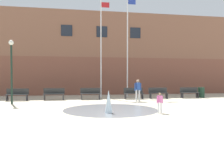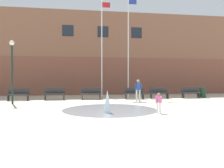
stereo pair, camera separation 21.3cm
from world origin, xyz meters
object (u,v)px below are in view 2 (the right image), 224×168
object	(u,v)px
park_bench_far_right	(190,92)
park_bench_far_left	(18,94)
park_bench_near_trashcan	(159,93)
child_in_fountain	(159,101)
flagpole_left	(102,45)
park_bench_under_left_flagpole	(91,93)
park_bench_center	(134,93)
lamp_post_left_lane	(12,63)
teen_by_trashcan	(138,89)
trash_can	(202,93)
flagpole_right	(129,43)
park_bench_left_of_flagpoles	(55,94)

from	to	relation	value
park_bench_far_right	park_bench_far_left	bearing A→B (deg)	-180.00
park_bench_near_trashcan	child_in_fountain	size ratio (longest dim) A/B	1.62
flagpole_left	park_bench_near_trashcan	bearing A→B (deg)	-24.62
park_bench_far_left	park_bench_under_left_flagpole	bearing A→B (deg)	1.02
park_bench_center	flagpole_left	world-z (taller)	flagpole_left
park_bench_under_left_flagpole	child_in_fountain	distance (m)	7.94
park_bench_center	lamp_post_left_lane	size ratio (longest dim) A/B	0.38
teen_by_trashcan	trash_can	bearing A→B (deg)	-77.20
park_bench_under_left_flagpole	park_bench_far_right	size ratio (longest dim) A/B	1.00
teen_by_trashcan	flagpole_right	world-z (taller)	flagpole_right
park_bench_far_right	child_in_fountain	xyz separation A→B (m)	(-5.57, -7.32, 0.10)
park_bench_center	child_in_fountain	distance (m)	7.22
child_in_fountain	trash_can	distance (m)	10.10
flagpole_right	trash_can	size ratio (longest dim) A/B	10.21
teen_by_trashcan	park_bench_far_left	bearing A→B (deg)	71.25
park_bench_near_trashcan	child_in_fountain	bearing A→B (deg)	-110.79
park_bench_far_right	teen_by_trashcan	distance (m)	5.51
park_bench_far_right	flagpole_right	bearing A→B (deg)	158.03
park_bench_near_trashcan	flagpole_left	bearing A→B (deg)	155.38
park_bench_center	flagpole_right	world-z (taller)	flagpole_right
flagpole_right	teen_by_trashcan	bearing A→B (deg)	-92.73
park_bench_under_left_flagpole	lamp_post_left_lane	world-z (taller)	lamp_post_left_lane
park_bench_left_of_flagpoles	park_bench_under_left_flagpole	size ratio (longest dim) A/B	1.00
park_bench_left_of_flagpoles	park_bench_far_right	xyz separation A→B (m)	(11.23, -0.12, 0.00)
lamp_post_left_lane	park_bench_near_trashcan	bearing A→B (deg)	10.76
park_bench_far_left	teen_by_trashcan	bearing A→B (deg)	-12.71
flagpole_left	flagpole_right	bearing A→B (deg)	0.00
flagpole_left	trash_can	xyz separation A→B (m)	(8.53, -1.81, -4.19)
park_bench_under_left_flagpole	park_bench_far_right	distance (m)	8.41
park_bench_far_left	park_bench_center	world-z (taller)	same
park_bench_left_of_flagpoles	lamp_post_left_lane	world-z (taller)	lamp_post_left_lane
park_bench_near_trashcan	park_bench_center	bearing A→B (deg)	-178.65
lamp_post_left_lane	trash_can	bearing A→B (deg)	8.87
park_bench_center	lamp_post_left_lane	xyz separation A→B (m)	(-8.76, -2.02, 2.21)
park_bench_left_of_flagpoles	flagpole_right	xyz separation A→B (m)	(6.30, 1.87, 4.37)
flagpole_left	trash_can	bearing A→B (deg)	-11.97
park_bench_far_left	teen_by_trashcan	xyz separation A→B (m)	(8.77, -1.98, 0.45)
park_bench_far_right	flagpole_right	distance (m)	6.88
park_bench_far_left	teen_by_trashcan	distance (m)	9.00
flagpole_left	trash_can	world-z (taller)	flagpole_left
park_bench_left_of_flagpoles	park_bench_near_trashcan	world-z (taller)	same
park_bench_far_left	flagpole_left	xyz separation A→B (m)	(6.56, 1.99, 4.16)
lamp_post_left_lane	park_bench_under_left_flagpole	bearing A→B (deg)	23.02
park_bench_left_of_flagpoles	lamp_post_left_lane	xyz separation A→B (m)	(-2.46, -2.26, 2.21)
park_bench_under_left_flagpole	teen_by_trashcan	distance (m)	3.92
trash_can	lamp_post_left_lane	bearing A→B (deg)	-171.13
park_bench_center	flagpole_right	size ratio (longest dim) A/B	0.17
flagpole_left	trash_can	distance (m)	9.68
park_bench_left_of_flagpoles	child_in_fountain	distance (m)	9.35
child_in_fountain	teen_by_trashcan	world-z (taller)	teen_by_trashcan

